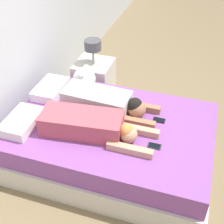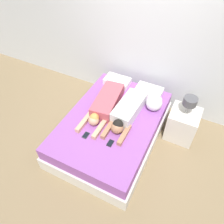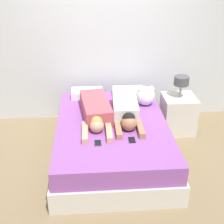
{
  "view_description": "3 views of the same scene",
  "coord_description": "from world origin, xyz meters",
  "px_view_note": "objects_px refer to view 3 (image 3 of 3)",
  "views": [
    {
      "loc": [
        -2.34,
        -0.76,
        2.55
      ],
      "look_at": [
        0.0,
        0.0,
        0.65
      ],
      "focal_mm": 50.0,
      "sensor_mm": 36.0,
      "label": 1
    },
    {
      "loc": [
        1.06,
        -2.12,
        3.1
      ],
      "look_at": [
        0.0,
        0.0,
        0.65
      ],
      "focal_mm": 35.0,
      "sensor_mm": 36.0,
      "label": 2
    },
    {
      "loc": [
        -0.26,
        -3.51,
        2.41
      ],
      "look_at": [
        0.0,
        0.0,
        0.65
      ],
      "focal_mm": 50.0,
      "sensor_mm": 36.0,
      "label": 3
    }
  ],
  "objects_px": {
    "cell_phone_left": "(98,143)",
    "pillow_head_left": "(87,93)",
    "nightstand": "(178,113)",
    "person_right": "(126,110)",
    "bed": "(112,139)",
    "person_left": "(96,111)",
    "plush_toy": "(146,95)",
    "pillow_head_right": "(128,92)",
    "cell_phone_right": "(132,140)"
  },
  "relations": [
    {
      "from": "pillow_head_right",
      "to": "plush_toy",
      "type": "distance_m",
      "value": 0.41
    },
    {
      "from": "pillow_head_left",
      "to": "person_left",
      "type": "distance_m",
      "value": 0.71
    },
    {
      "from": "pillow_head_right",
      "to": "cell_phone_left",
      "type": "relative_size",
      "value": 3.79
    },
    {
      "from": "pillow_head_right",
      "to": "bed",
      "type": "bearing_deg",
      "value": -110.3
    },
    {
      "from": "cell_phone_left",
      "to": "cell_phone_right",
      "type": "xyz_separation_m",
      "value": [
        0.39,
        0.03,
        0.0
      ]
    },
    {
      "from": "pillow_head_left",
      "to": "plush_toy",
      "type": "height_order",
      "value": "plush_toy"
    },
    {
      "from": "bed",
      "to": "pillow_head_left",
      "type": "xyz_separation_m",
      "value": [
        -0.32,
        0.85,
        0.31
      ]
    },
    {
      "from": "person_left",
      "to": "plush_toy",
      "type": "distance_m",
      "value": 0.8
    },
    {
      "from": "plush_toy",
      "to": "nightstand",
      "type": "xyz_separation_m",
      "value": [
        0.52,
        0.09,
        -0.34
      ]
    },
    {
      "from": "cell_phone_right",
      "to": "plush_toy",
      "type": "relative_size",
      "value": 0.44
    },
    {
      "from": "bed",
      "to": "pillow_head_right",
      "type": "xyz_separation_m",
      "value": [
        0.32,
        0.85,
        0.31
      ]
    },
    {
      "from": "person_left",
      "to": "cell_phone_left",
      "type": "xyz_separation_m",
      "value": [
        0.0,
        -0.64,
        -0.09
      ]
    },
    {
      "from": "pillow_head_right",
      "to": "nightstand",
      "type": "distance_m",
      "value": 0.81
    },
    {
      "from": "pillow_head_left",
      "to": "person_left",
      "type": "bearing_deg",
      "value": -80.68
    },
    {
      "from": "pillow_head_left",
      "to": "pillow_head_right",
      "type": "xyz_separation_m",
      "value": [
        0.63,
        0.0,
        0.0
      ]
    },
    {
      "from": "bed",
      "to": "pillow_head_right",
      "type": "distance_m",
      "value": 0.96
    },
    {
      "from": "pillow_head_right",
      "to": "person_right",
      "type": "bearing_deg",
      "value": -99.78
    },
    {
      "from": "bed",
      "to": "cell_phone_right",
      "type": "relative_size",
      "value": 17.11
    },
    {
      "from": "pillow_head_left",
      "to": "nightstand",
      "type": "height_order",
      "value": "nightstand"
    },
    {
      "from": "pillow_head_right",
      "to": "cell_phone_right",
      "type": "bearing_deg",
      "value": -95.21
    },
    {
      "from": "person_right",
      "to": "plush_toy",
      "type": "bearing_deg",
      "value": 49.27
    },
    {
      "from": "pillow_head_left",
      "to": "person_left",
      "type": "xyz_separation_m",
      "value": [
        0.11,
        -0.7,
        0.05
      ]
    },
    {
      "from": "bed",
      "to": "pillow_head_left",
      "type": "height_order",
      "value": "pillow_head_left"
    },
    {
      "from": "pillow_head_right",
      "to": "person_right",
      "type": "distance_m",
      "value": 0.74
    },
    {
      "from": "person_left",
      "to": "pillow_head_right",
      "type": "bearing_deg",
      "value": 53.52
    },
    {
      "from": "bed",
      "to": "person_right",
      "type": "relative_size",
      "value": 2.04
    },
    {
      "from": "bed",
      "to": "cell_phone_left",
      "type": "bearing_deg",
      "value": -112.15
    },
    {
      "from": "pillow_head_left",
      "to": "pillow_head_right",
      "type": "relative_size",
      "value": 1.0
    },
    {
      "from": "person_left",
      "to": "nightstand",
      "type": "height_order",
      "value": "nightstand"
    },
    {
      "from": "person_left",
      "to": "nightstand",
      "type": "distance_m",
      "value": 1.35
    },
    {
      "from": "pillow_head_right",
      "to": "plush_toy",
      "type": "bearing_deg",
      "value": -59.57
    },
    {
      "from": "person_left",
      "to": "person_right",
      "type": "relative_size",
      "value": 1.12
    },
    {
      "from": "cell_phone_left",
      "to": "pillow_head_left",
      "type": "bearing_deg",
      "value": 95.05
    },
    {
      "from": "cell_phone_right",
      "to": "plush_toy",
      "type": "xyz_separation_m",
      "value": [
        0.32,
        0.96,
        0.14
      ]
    },
    {
      "from": "person_right",
      "to": "plush_toy",
      "type": "relative_size",
      "value": 3.69
    },
    {
      "from": "pillow_head_left",
      "to": "plush_toy",
      "type": "relative_size",
      "value": 1.67
    },
    {
      "from": "bed",
      "to": "plush_toy",
      "type": "distance_m",
      "value": 0.83
    },
    {
      "from": "person_left",
      "to": "plush_toy",
      "type": "bearing_deg",
      "value": 26.22
    },
    {
      "from": "cell_phone_right",
      "to": "person_left",
      "type": "bearing_deg",
      "value": 123.33
    },
    {
      "from": "pillow_head_right",
      "to": "pillow_head_left",
      "type": "bearing_deg",
      "value": 180.0
    },
    {
      "from": "bed",
      "to": "person_right",
      "type": "distance_m",
      "value": 0.43
    },
    {
      "from": "cell_phone_right",
      "to": "nightstand",
      "type": "xyz_separation_m",
      "value": [
        0.85,
        1.05,
        -0.2
      ]
    },
    {
      "from": "nightstand",
      "to": "person_right",
      "type": "bearing_deg",
      "value": -151.34
    },
    {
      "from": "cell_phone_right",
      "to": "plush_toy",
      "type": "height_order",
      "value": "plush_toy"
    },
    {
      "from": "person_left",
      "to": "person_right",
      "type": "height_order",
      "value": "person_right"
    },
    {
      "from": "bed",
      "to": "person_left",
      "type": "distance_m",
      "value": 0.43
    },
    {
      "from": "bed",
      "to": "person_left",
      "type": "bearing_deg",
      "value": 142.42
    },
    {
      "from": "pillow_head_left",
      "to": "cell_phone_left",
      "type": "bearing_deg",
      "value": -84.95
    },
    {
      "from": "plush_toy",
      "to": "pillow_head_left",
      "type": "bearing_deg",
      "value": 157.54
    },
    {
      "from": "pillow_head_left",
      "to": "nightstand",
      "type": "distance_m",
      "value": 1.41
    }
  ]
}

